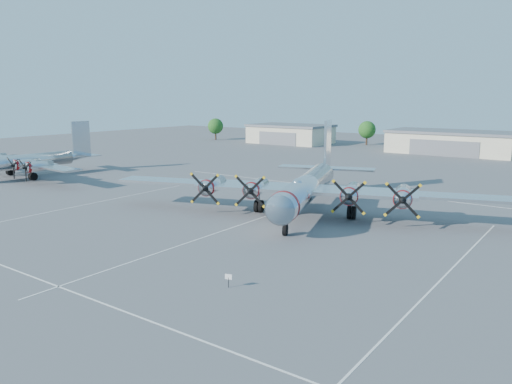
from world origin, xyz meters
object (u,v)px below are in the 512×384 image
Objects in this scene: tree_far_west at (216,126)px; tree_west at (367,130)px; hangar_center at (452,142)px; main_bomber_b29 at (307,212)px; info_placard at (228,278)px; hangar_west at (291,134)px; bomber_west at (30,177)px.

tree_far_west is 46.57m from tree_west.
hangar_center is 4.31× the size of tree_far_west.
main_bomber_b29 is at bearing -87.89° from hangar_center.
tree_west is at bearing 91.32° from info_placard.
hangar_west is 111.48m from info_placard.
main_bomber_b29 is 1.35× the size of bomber_west.
bomber_west is 61.67m from info_placard.
info_placard is at bearing -14.14° from bomber_west.
hangar_west is 22.48× the size of info_placard.
tree_far_west and tree_west have the same top height.
hangar_west is 87.13m from main_bomber_b29.
hangar_center is at bearing 73.78° from main_bomber_b29.
tree_west reaches higher than info_placard.
tree_west is 89.14m from bomber_west.
hangar_center is 28.45× the size of info_placard.
hangar_center is at bearing -0.00° from hangar_west.
main_bomber_b29 is at bearing -71.11° from tree_west.
tree_far_west is at bearing -170.99° from hangar_west.
bomber_west is (-51.27, -4.95, 0.00)m from main_bomber_b29.
hangar_center is 91.78m from bomber_west.
info_placard is at bearing -60.40° from hangar_west.
tree_far_west is at bearing 110.07° from bomber_west.
main_bomber_b29 is at bearing 89.89° from info_placard.
hangar_west is at bearing 102.45° from info_placard.
info_placard is (80.06, -92.96, -3.51)m from tree_far_west.
hangar_west is 3.40× the size of tree_west.
tree_west is (-25.00, 8.04, 1.51)m from hangar_center.
tree_west is (45.00, 12.00, 0.00)m from tree_far_west.
tree_far_west is at bearing 118.20° from main_bomber_b29.
tree_far_west is 122.73m from info_placard.
tree_far_west is (-25.00, -3.96, 1.51)m from hangar_west.
tree_far_west reaches higher than main_bomber_b29.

